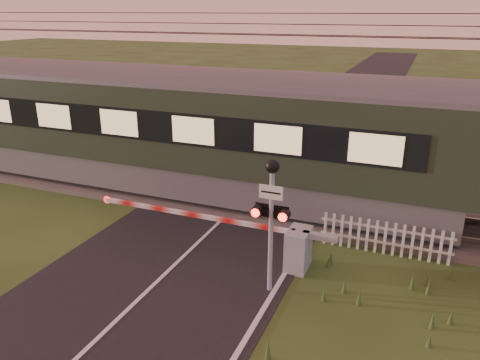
% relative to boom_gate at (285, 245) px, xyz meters
% --- Properties ---
extents(ground, '(160.00, 160.00, 0.00)m').
position_rel_boom_gate_xyz_m(ground, '(-2.62, -3.01, -0.60)').
color(ground, '#2B3A16').
rests_on(ground, ground).
extents(road, '(6.00, 140.00, 0.03)m').
position_rel_boom_gate_xyz_m(road, '(-2.61, -3.24, -0.59)').
color(road, black).
rests_on(road, ground).
extents(track_bed, '(140.00, 3.40, 0.39)m').
position_rel_boom_gate_xyz_m(track_bed, '(-2.62, 3.49, -0.54)').
color(track_bed, '#47423D').
rests_on(track_bed, ground).
extents(overhead_wires, '(120.00, 0.62, 0.62)m').
position_rel_boom_gate_xyz_m(overhead_wires, '(-2.62, 3.49, 5.12)').
color(overhead_wires, black).
rests_on(overhead_wires, ground).
extents(boom_gate, '(6.84, 0.82, 1.09)m').
position_rel_boom_gate_xyz_m(boom_gate, '(0.00, 0.00, 0.00)').
color(boom_gate, gray).
rests_on(boom_gate, ground).
extents(crossing_signal, '(0.82, 0.35, 3.22)m').
position_rel_boom_gate_xyz_m(crossing_signal, '(-0.00, -1.22, 1.62)').
color(crossing_signal, gray).
rests_on(crossing_signal, ground).
extents(picket_fence, '(3.45, 0.08, 0.94)m').
position_rel_boom_gate_xyz_m(picket_fence, '(2.29, 1.59, -0.12)').
color(picket_fence, silver).
rests_on(picket_fence, ground).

